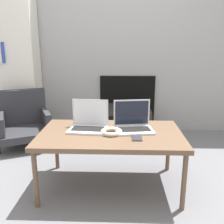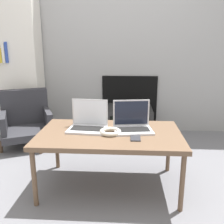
{
  "view_description": "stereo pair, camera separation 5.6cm",
  "coord_description": "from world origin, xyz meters",
  "px_view_note": "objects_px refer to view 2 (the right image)",
  "views": [
    {
      "loc": [
        0.08,
        -1.64,
        1.14
      ],
      "look_at": [
        0.0,
        0.53,
        0.56
      ],
      "focal_mm": 40.0,
      "sensor_mm": 36.0,
      "label": 1
    },
    {
      "loc": [
        0.13,
        -1.63,
        1.14
      ],
      "look_at": [
        0.0,
        0.53,
        0.56
      ],
      "focal_mm": 40.0,
      "sensor_mm": 36.0,
      "label": 2
    }
  ],
  "objects_px": {
    "laptop_left": "(88,123)",
    "armchair": "(26,119)",
    "headphones": "(110,132)",
    "tv": "(129,122)",
    "laptop_right": "(132,123)",
    "phone": "(135,138)"
  },
  "relations": [
    {
      "from": "tv",
      "to": "armchair",
      "type": "bearing_deg",
      "value": -166.83
    },
    {
      "from": "tv",
      "to": "phone",
      "type": "bearing_deg",
      "value": -88.58
    },
    {
      "from": "phone",
      "to": "laptop_right",
      "type": "bearing_deg",
      "value": 95.69
    },
    {
      "from": "laptop_left",
      "to": "phone",
      "type": "relative_size",
      "value": 2.35
    },
    {
      "from": "laptop_left",
      "to": "armchair",
      "type": "relative_size",
      "value": 0.45
    },
    {
      "from": "tv",
      "to": "armchair",
      "type": "height_order",
      "value": "armchair"
    },
    {
      "from": "laptop_left",
      "to": "phone",
      "type": "bearing_deg",
      "value": -22.28
    },
    {
      "from": "laptop_left",
      "to": "tv",
      "type": "bearing_deg",
      "value": 77.11
    },
    {
      "from": "laptop_right",
      "to": "tv",
      "type": "relative_size",
      "value": 0.6
    },
    {
      "from": "tv",
      "to": "armchair",
      "type": "distance_m",
      "value": 1.26
    },
    {
      "from": "laptop_left",
      "to": "headphones",
      "type": "distance_m",
      "value": 0.22
    },
    {
      "from": "headphones",
      "to": "tv",
      "type": "distance_m",
      "value": 1.26
    },
    {
      "from": "tv",
      "to": "headphones",
      "type": "bearing_deg",
      "value": -97.56
    },
    {
      "from": "laptop_left",
      "to": "laptop_right",
      "type": "distance_m",
      "value": 0.36
    },
    {
      "from": "headphones",
      "to": "laptop_right",
      "type": "bearing_deg",
      "value": 32.31
    },
    {
      "from": "phone",
      "to": "headphones",
      "type": "bearing_deg",
      "value": 155.96
    },
    {
      "from": "laptop_right",
      "to": "headphones",
      "type": "distance_m",
      "value": 0.21
    },
    {
      "from": "headphones",
      "to": "tv",
      "type": "relative_size",
      "value": 0.31
    },
    {
      "from": "laptop_right",
      "to": "phone",
      "type": "xyz_separation_m",
      "value": [
        0.02,
        -0.2,
        -0.05
      ]
    },
    {
      "from": "laptop_left",
      "to": "headphones",
      "type": "xyz_separation_m",
      "value": [
        0.19,
        -0.11,
        -0.04
      ]
    },
    {
      "from": "laptop_right",
      "to": "headphones",
      "type": "bearing_deg",
      "value": -156.04
    },
    {
      "from": "laptop_right",
      "to": "phone",
      "type": "bearing_deg",
      "value": -92.65
    }
  ]
}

